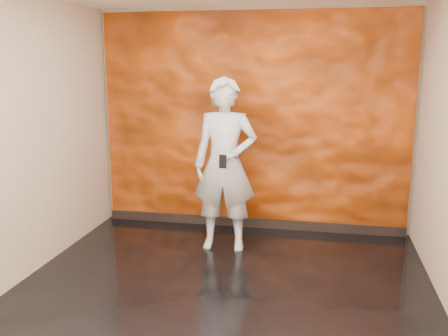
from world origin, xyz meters
TOP-DOWN VIEW (x-y plane):
  - room at (0.00, 0.00)m, footprint 4.02×4.02m
  - feature_wall at (0.00, 1.96)m, footprint 3.90×0.06m
  - baseboard at (0.00, 1.92)m, footprint 3.90×0.04m
  - man at (-0.19, 1.14)m, footprint 0.74×0.50m
  - phone at (-0.16, 0.86)m, footprint 0.08×0.02m

SIDE VIEW (x-z plane):
  - baseboard at x=0.00m, z-range 0.00..0.12m
  - man at x=-0.19m, z-range 0.00..1.98m
  - phone at x=-0.16m, z-range 1.01..1.16m
  - feature_wall at x=0.00m, z-range 0.00..2.75m
  - room at x=0.00m, z-range -0.01..2.81m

